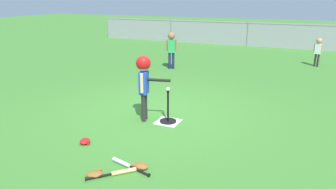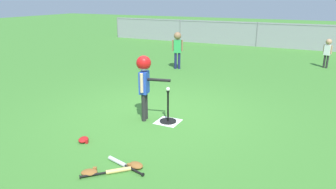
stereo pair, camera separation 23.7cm
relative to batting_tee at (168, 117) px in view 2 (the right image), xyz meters
name	(u,v)px [view 2 (the right image)]	position (x,y,z in m)	size (l,w,h in m)	color
ground_plane	(159,114)	(-0.35, 0.31, -0.09)	(60.00, 60.00, 0.00)	#3D7A2D
home_plate	(168,122)	(0.00, 0.00, -0.09)	(0.44, 0.44, 0.01)	white
batting_tee	(168,117)	(0.00, 0.00, 0.00)	(0.32, 0.32, 0.62)	black
baseball_on_tee	(168,89)	(0.00, 0.00, 0.56)	(0.07, 0.07, 0.07)	white
batter_child	(144,75)	(-0.45, -0.10, 0.81)	(0.64, 0.35, 1.27)	#262626
fielder_deep_center	(328,49)	(2.67, 6.59, 0.53)	(0.27, 0.19, 0.97)	#262626
fielder_near_right	(177,45)	(-1.75, 4.26, 0.68)	(0.34, 0.24, 1.21)	#191E4C
spare_bat_silver	(121,163)	(0.10, -1.74, -0.06)	(0.70, 0.24, 0.06)	silver
spare_bat_wood	(113,171)	(0.14, -1.97, -0.06)	(0.53, 0.52, 0.06)	#DBB266
glove_by_plate	(136,165)	(0.33, -1.70, -0.06)	(0.25, 0.20, 0.07)	brown
glove_near_bats	(90,172)	(-0.13, -2.13, -0.06)	(0.27, 0.25, 0.07)	brown
glove_tossed_aside	(84,140)	(-0.88, -1.39, -0.06)	(0.24, 0.27, 0.07)	#B21919
outfield_fence	(257,34)	(-0.35, 10.32, 0.52)	(16.06, 0.06, 1.15)	slate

